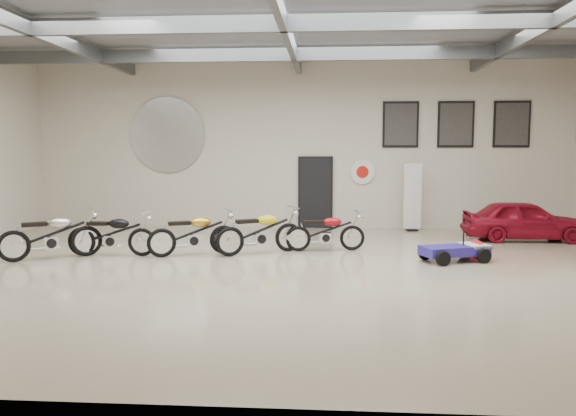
# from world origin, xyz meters

# --- Properties ---
(floor) EXTENTS (16.00, 12.00, 0.01)m
(floor) POSITION_xyz_m (0.00, 0.00, 0.00)
(floor) COLOR tan
(floor) RESTS_ON ground
(ceiling) EXTENTS (16.00, 12.00, 0.01)m
(ceiling) POSITION_xyz_m (0.00, 0.00, 5.00)
(ceiling) COLOR slate
(ceiling) RESTS_ON back_wall
(back_wall) EXTENTS (16.00, 0.02, 5.00)m
(back_wall) POSITION_xyz_m (0.00, 6.00, 2.50)
(back_wall) COLOR beige
(back_wall) RESTS_ON floor
(ceiling_beams) EXTENTS (15.80, 11.80, 0.32)m
(ceiling_beams) POSITION_xyz_m (0.00, 0.00, 4.75)
(ceiling_beams) COLOR #505357
(ceiling_beams) RESTS_ON ceiling
(door) EXTENTS (0.92, 0.08, 2.10)m
(door) POSITION_xyz_m (0.50, 5.95, 1.05)
(door) COLOR black
(door) RESTS_ON back_wall
(logo_plaque) EXTENTS (2.30, 0.06, 1.16)m
(logo_plaque) POSITION_xyz_m (-4.00, 5.95, 2.80)
(logo_plaque) COLOR silver
(logo_plaque) RESTS_ON back_wall
(poster_left) EXTENTS (1.05, 0.08, 1.35)m
(poster_left) POSITION_xyz_m (3.00, 5.96, 3.10)
(poster_left) COLOR black
(poster_left) RESTS_ON back_wall
(poster_mid) EXTENTS (1.05, 0.08, 1.35)m
(poster_mid) POSITION_xyz_m (4.60, 5.96, 3.10)
(poster_mid) COLOR black
(poster_mid) RESTS_ON back_wall
(poster_right) EXTENTS (1.05, 0.08, 1.35)m
(poster_right) POSITION_xyz_m (6.20, 5.96, 3.10)
(poster_right) COLOR black
(poster_right) RESTS_ON back_wall
(oil_sign) EXTENTS (0.72, 0.10, 0.72)m
(oil_sign) POSITION_xyz_m (1.90, 5.95, 1.70)
(oil_sign) COLOR white
(oil_sign) RESTS_ON back_wall
(banner_stand) EXTENTS (0.55, 0.30, 1.93)m
(banner_stand) POSITION_xyz_m (3.33, 5.50, 0.97)
(banner_stand) COLOR white
(banner_stand) RESTS_ON floor
(motorcycle_silver) EXTENTS (2.12, 1.65, 1.09)m
(motorcycle_silver) POSITION_xyz_m (-5.11, 0.69, 0.54)
(motorcycle_silver) COLOR silver
(motorcycle_silver) RESTS_ON floor
(motorcycle_black) EXTENTS (1.97, 0.64, 1.02)m
(motorcycle_black) POSITION_xyz_m (-3.95, 1.14, 0.51)
(motorcycle_black) COLOR silver
(motorcycle_black) RESTS_ON floor
(motorcycle_gold) EXTENTS (2.07, 1.39, 1.04)m
(motorcycle_gold) POSITION_xyz_m (-2.14, 1.33, 0.52)
(motorcycle_gold) COLOR silver
(motorcycle_gold) RESTS_ON floor
(motorcycle_yellow) EXTENTS (2.11, 1.56, 1.07)m
(motorcycle_yellow) POSITION_xyz_m (-0.67, 1.61, 0.53)
(motorcycle_yellow) COLOR silver
(motorcycle_yellow) RESTS_ON floor
(motorcycle_red) EXTENTS (1.90, 0.86, 0.95)m
(motorcycle_red) POSITION_xyz_m (0.81, 2.10, 0.48)
(motorcycle_red) COLOR silver
(motorcycle_red) RESTS_ON floor
(go_kart) EXTENTS (1.91, 1.36, 0.63)m
(go_kart) POSITION_xyz_m (3.69, 1.08, 0.32)
(go_kart) COLOR navy
(go_kart) RESTS_ON floor
(vintage_car) EXTENTS (1.29, 3.12, 1.06)m
(vintage_car) POSITION_xyz_m (6.00, 4.00, 0.53)
(vintage_car) COLOR maroon
(vintage_car) RESTS_ON floor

